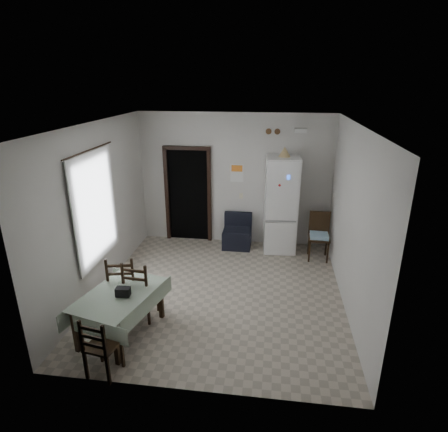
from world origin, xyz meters
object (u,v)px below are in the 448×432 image
at_px(dining_chair_far_right, 141,288).
at_px(dining_chair_far_left, 124,283).
at_px(navy_seat, 237,231).
at_px(dining_table, 121,314).
at_px(fridge, 281,205).
at_px(dining_chair_near_head, 102,345).
at_px(corner_chair, 319,237).

bearing_deg(dining_chair_far_right, dining_chair_far_left, -10.77).
bearing_deg(dining_chair_far_right, navy_seat, -108.70).
height_order(navy_seat, dining_table, navy_seat).
relative_size(dining_table, dining_chair_far_right, 1.29).
bearing_deg(navy_seat, dining_chair_far_left, -119.05).
xyz_separation_m(dining_table, dining_chair_far_left, (-0.15, 0.54, 0.18)).
height_order(fridge, dining_chair_far_left, fridge).
distance_m(navy_seat, dining_chair_far_right, 3.05).
bearing_deg(dining_chair_near_head, dining_table, -73.87).
distance_m(navy_seat, dining_chair_near_head, 4.24).
bearing_deg(corner_chair, dining_chair_near_head, -127.13).
distance_m(fridge, dining_chair_far_left, 3.69).
height_order(navy_seat, corner_chair, corner_chair).
height_order(navy_seat, dining_chair_far_left, dining_chair_far_left).
xyz_separation_m(fridge, dining_chair_far_left, (-2.45, -2.71, -0.51)).
distance_m(dining_table, dining_chair_far_right, 0.50).
relative_size(fridge, dining_chair_far_left, 2.00).
relative_size(navy_seat, dining_table, 0.57).
relative_size(fridge, dining_chair_near_head, 2.38).
relative_size(fridge, corner_chair, 2.10).
bearing_deg(dining_chair_far_right, dining_chair_near_head, 91.78).
distance_m(dining_table, dining_chair_far_left, 0.59).
bearing_deg(dining_chair_near_head, dining_chair_far_right, -83.42).
xyz_separation_m(navy_seat, corner_chair, (1.73, -0.36, 0.12)).
bearing_deg(corner_chair, dining_chair_far_right, -138.25).
height_order(fridge, corner_chair, fridge).
relative_size(fridge, dining_chair_far_right, 2.05).
distance_m(fridge, dining_chair_far_right, 3.56).
distance_m(fridge, corner_chair, 1.03).
relative_size(dining_chair_far_right, dining_chair_near_head, 1.16).
height_order(dining_table, dining_chair_far_right, dining_chair_far_right).
xyz_separation_m(corner_chair, dining_table, (-3.10, -2.89, -0.15)).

